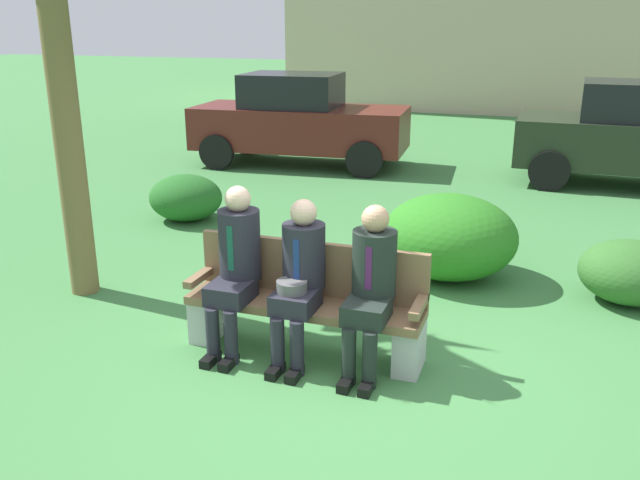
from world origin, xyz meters
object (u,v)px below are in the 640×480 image
seated_man_middle (300,274)px  shrub_far_lawn (449,236)px  shrub_mid_lawn (186,198)px  seated_man_right (371,281)px  seated_man_left (236,261)px  shrub_near_bench (631,272)px  park_bench (306,302)px  parked_car_near (299,120)px

seated_man_middle → shrub_far_lawn: (0.84, 2.20, -0.28)m
seated_man_middle → shrub_mid_lawn: size_ratio=1.30×
seated_man_right → shrub_mid_lawn: bearing=137.3°
seated_man_left → seated_man_right: size_ratio=1.04×
shrub_near_bench → seated_man_left: bearing=-146.9°
park_bench → shrub_mid_lawn: park_bench is taller
shrub_mid_lawn → shrub_far_lawn: bearing=-14.6°
shrub_mid_lawn → seated_man_right: bearing=-42.7°
seated_man_middle → shrub_mid_lawn: 4.27m
park_bench → shrub_far_lawn: bearing=67.8°
parked_car_near → seated_man_right: bearing=-65.2°
park_bench → seated_man_right: size_ratio=1.49×
seated_man_right → shrub_mid_lawn: 4.67m
seated_man_left → shrub_far_lawn: (1.40, 2.18, -0.31)m
seated_man_middle → seated_man_right: size_ratio=1.00×
seated_man_right → seated_man_middle: bearing=-179.4°
seated_man_middle → parked_car_near: parked_car_near is taller
park_bench → parked_car_near: parked_car_near is taller
seated_man_left → shrub_far_lawn: 2.61m
shrub_near_bench → parked_car_near: (-5.31, 5.01, 0.53)m
seated_man_middle → shrub_near_bench: (2.61, 2.08, -0.42)m
park_bench → shrub_far_lawn: size_ratio=1.37×
seated_man_middle → shrub_near_bench: bearing=38.5°
seated_man_left → seated_man_middle: bearing=-1.2°
seated_man_middle → parked_car_near: (-2.70, 7.09, 0.12)m
shrub_near_bench → parked_car_near: 7.32m
seated_man_right → shrub_near_bench: size_ratio=1.34×
parked_car_near → shrub_near_bench: bearing=-43.4°
seated_man_middle → seated_man_right: seated_man_right is taller
seated_man_left → shrub_far_lawn: seated_man_left is taller
shrub_near_bench → seated_man_middle: bearing=-141.5°
park_bench → shrub_mid_lawn: bearing=133.3°
seated_man_middle → parked_car_near: 7.59m
seated_man_right → shrub_mid_lawn: (-3.42, 3.15, -0.41)m
seated_man_left → shrub_mid_lawn: 3.92m
seated_man_middle → shrub_far_lawn: 2.37m
seated_man_middle → shrub_mid_lawn: seated_man_middle is taller
park_bench → seated_man_left: (-0.56, -0.12, 0.33)m
shrub_far_lawn → parked_car_near: (-3.54, 4.90, 0.39)m
seated_man_middle → shrub_far_lawn: size_ratio=0.91×
parked_car_near → shrub_mid_lawn: bearing=-92.2°
park_bench → shrub_mid_lawn: 4.16m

